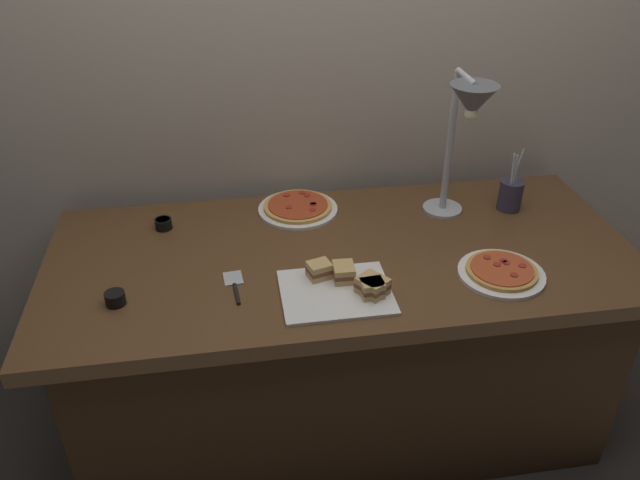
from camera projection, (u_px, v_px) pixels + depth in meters
ground_plane at (339, 415)px, 2.45m from camera, size 8.00×8.00×0.00m
back_wall at (318, 71)px, 2.23m from camera, size 4.40×0.04×2.40m
buffet_table at (341, 339)px, 2.24m from camera, size 1.90×0.84×0.76m
heat_lamp at (467, 115)px, 1.97m from camera, size 0.15×0.29×0.52m
pizza_plate_front at (298, 208)px, 2.27m from camera, size 0.29×0.29×0.03m
pizza_plate_center at (501, 272)px, 1.92m from camera, size 0.26×0.26×0.03m
sandwich_platter at (345, 286)px, 1.85m from camera, size 0.32×0.26×0.06m
sauce_cup_near at (163, 223)px, 2.16m from camera, size 0.06×0.06×0.04m
sauce_cup_far at (115, 298)px, 1.80m from camera, size 0.06×0.06×0.04m
utensil_holder at (511, 194)px, 2.26m from camera, size 0.08×0.08×0.23m
serving_spatula at (235, 286)px, 1.88m from camera, size 0.06×0.17×0.01m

